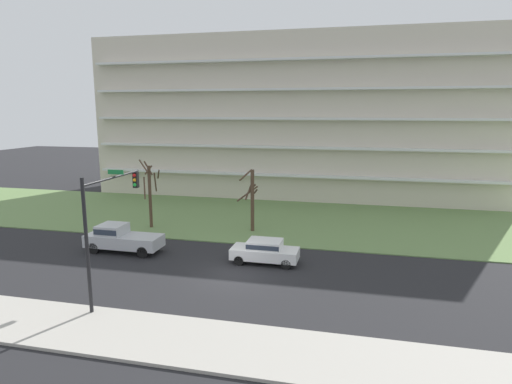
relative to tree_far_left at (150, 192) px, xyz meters
name	(u,v)px	position (x,y,z in m)	size (l,w,h in m)	color
ground	(232,275)	(9.66, -8.74, -3.14)	(160.00, 160.00, 0.00)	#232326
sidewalk_curb_near	(180,340)	(9.66, -16.74, -3.07)	(80.00, 4.00, 0.15)	#ADA89E
grass_lawn_strip	(274,219)	(9.66, 5.26, -3.10)	(80.00, 16.00, 0.08)	#66844C
apartment_building	(296,118)	(9.66, 18.79, 5.88)	(45.84, 12.03, 18.04)	beige
tree_far_left	(150,192)	(0.00, 0.00, 0.00)	(1.87, 1.87, 5.90)	#4C3828
tree_left	(252,198)	(8.55, 1.00, -0.34)	(1.84, 1.77, 5.18)	#4C3828
sedan_white_near_left	(265,250)	(11.21, -6.24, -2.27)	(4.41, 1.82, 1.57)	white
pickup_silver_center_left	(121,238)	(0.78, -6.24, -2.12)	(5.42, 2.04, 1.95)	#B7BABF
traffic_signal_mast	(106,215)	(4.43, -13.61, 1.52)	(0.90, 5.39, 6.84)	black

